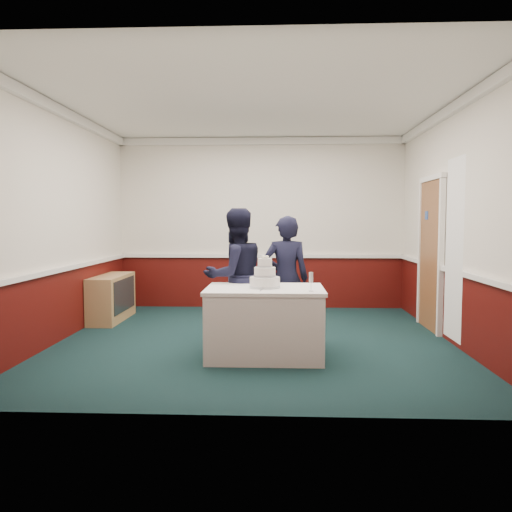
{
  "coord_description": "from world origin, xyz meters",
  "views": [
    {
      "loc": [
        0.3,
        -6.34,
        1.54
      ],
      "look_at": [
        0.02,
        -0.1,
        1.1
      ],
      "focal_mm": 35.0,
      "sensor_mm": 36.0,
      "label": 1
    }
  ],
  "objects_px": {
    "cake_table": "(265,322)",
    "wedding_cake": "(265,278)",
    "person_man": "(235,276)",
    "person_woman": "(286,278)",
    "sideboard": "(112,298)",
    "cake_knife": "(262,290)",
    "champagne_flute": "(311,278)"
  },
  "relations": [
    {
      "from": "cake_table",
      "to": "wedding_cake",
      "type": "xyz_separation_m",
      "value": [
        0.0,
        0.0,
        0.5
      ]
    },
    {
      "from": "person_man",
      "to": "person_woman",
      "type": "distance_m",
      "value": 0.68
    },
    {
      "from": "person_man",
      "to": "sideboard",
      "type": "bearing_deg",
      "value": -65.98
    },
    {
      "from": "cake_table",
      "to": "wedding_cake",
      "type": "distance_m",
      "value": 0.5
    },
    {
      "from": "wedding_cake",
      "to": "cake_knife",
      "type": "xyz_separation_m",
      "value": [
        -0.03,
        -0.2,
        -0.11
      ]
    },
    {
      "from": "wedding_cake",
      "to": "person_woman",
      "type": "bearing_deg",
      "value": 73.01
    },
    {
      "from": "champagne_flute",
      "to": "person_man",
      "type": "xyz_separation_m",
      "value": [
        -0.88,
        0.88,
        -0.08
      ]
    },
    {
      "from": "sideboard",
      "to": "person_man",
      "type": "distance_m",
      "value": 2.53
    },
    {
      "from": "sideboard",
      "to": "person_woman",
      "type": "distance_m",
      "value": 2.96
    },
    {
      "from": "cake_table",
      "to": "person_man",
      "type": "xyz_separation_m",
      "value": [
        -0.38,
        0.6,
        0.45
      ]
    },
    {
      "from": "champagne_flute",
      "to": "person_woman",
      "type": "distance_m",
      "value": 1.14
    },
    {
      "from": "sideboard",
      "to": "wedding_cake",
      "type": "relative_size",
      "value": 3.3
    },
    {
      "from": "sideboard",
      "to": "person_man",
      "type": "relative_size",
      "value": 0.71
    },
    {
      "from": "wedding_cake",
      "to": "person_man",
      "type": "xyz_separation_m",
      "value": [
        -0.38,
        0.6,
        -0.05
      ]
    },
    {
      "from": "sideboard",
      "to": "cake_knife",
      "type": "bearing_deg",
      "value": -42.43
    },
    {
      "from": "person_woman",
      "to": "person_man",
      "type": "bearing_deg",
      "value": 18.7
    },
    {
      "from": "person_woman",
      "to": "cake_knife",
      "type": "bearing_deg",
      "value": 73.69
    },
    {
      "from": "cake_table",
      "to": "cake_knife",
      "type": "bearing_deg",
      "value": -98.53
    },
    {
      "from": "person_man",
      "to": "cake_knife",
      "type": "bearing_deg",
      "value": 82.18
    },
    {
      "from": "wedding_cake",
      "to": "person_woman",
      "type": "height_order",
      "value": "person_woman"
    },
    {
      "from": "cake_knife",
      "to": "person_woman",
      "type": "xyz_separation_m",
      "value": [
        0.28,
        1.02,
        0.01
      ]
    },
    {
      "from": "wedding_cake",
      "to": "champagne_flute",
      "type": "height_order",
      "value": "wedding_cake"
    },
    {
      "from": "cake_table",
      "to": "cake_knife",
      "type": "xyz_separation_m",
      "value": [
        -0.03,
        -0.2,
        0.39
      ]
    },
    {
      "from": "sideboard",
      "to": "cake_knife",
      "type": "relative_size",
      "value": 5.45
    },
    {
      "from": "cake_table",
      "to": "champagne_flute",
      "type": "height_order",
      "value": "champagne_flute"
    },
    {
      "from": "wedding_cake",
      "to": "person_man",
      "type": "height_order",
      "value": "person_man"
    },
    {
      "from": "wedding_cake",
      "to": "person_woman",
      "type": "distance_m",
      "value": 0.87
    },
    {
      "from": "cake_knife",
      "to": "champagne_flute",
      "type": "height_order",
      "value": "champagne_flute"
    },
    {
      "from": "cake_table",
      "to": "cake_knife",
      "type": "height_order",
      "value": "cake_knife"
    },
    {
      "from": "cake_knife",
      "to": "sideboard",
      "type": "bearing_deg",
      "value": 144.41
    },
    {
      "from": "cake_knife",
      "to": "champagne_flute",
      "type": "xyz_separation_m",
      "value": [
        0.53,
        -0.08,
        0.14
      ]
    },
    {
      "from": "person_man",
      "to": "cake_table",
      "type": "bearing_deg",
      "value": 90.96
    }
  ]
}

